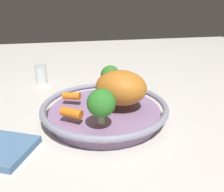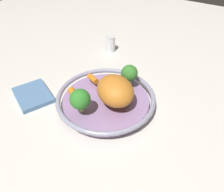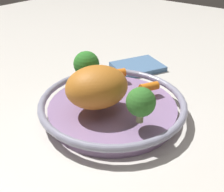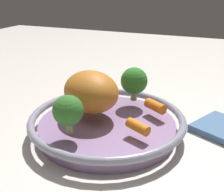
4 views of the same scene
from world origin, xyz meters
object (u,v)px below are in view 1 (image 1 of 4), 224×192
(serving_bowl, at_px, (105,110))
(broccoli_floret_large, at_px, (110,75))
(salt_shaker, at_px, (41,74))
(baby_carrot_right, at_px, (71,113))
(baby_carrot_center, at_px, (72,96))
(broccoli_floret_edge, at_px, (101,103))
(roast_chicken_piece, at_px, (121,88))

(serving_bowl, distance_m, broccoli_floret_large, 0.11)
(serving_bowl, distance_m, salt_shaker, 0.35)
(baby_carrot_right, relative_size, baby_carrot_center, 1.08)
(serving_bowl, distance_m, baby_carrot_right, 0.10)
(serving_bowl, bearing_deg, broccoli_floret_edge, 76.04)
(serving_bowl, bearing_deg, salt_shaker, -61.02)
(serving_bowl, height_order, baby_carrot_center, baby_carrot_center)
(broccoli_floret_edge, distance_m, salt_shaker, 0.43)
(roast_chicken_piece, height_order, baby_carrot_right, roast_chicken_piece)
(serving_bowl, distance_m, broccoli_floret_edge, 0.12)
(roast_chicken_piece, relative_size, broccoli_floret_large, 1.80)
(roast_chicken_piece, xyz_separation_m, baby_carrot_center, (0.11, -0.05, -0.03))
(roast_chicken_piece, distance_m, baby_carrot_center, 0.13)
(baby_carrot_right, bearing_deg, baby_carrot_center, -93.31)
(broccoli_floret_large, bearing_deg, salt_shaker, -46.84)
(roast_chicken_piece, height_order, baby_carrot_center, roast_chicken_piece)
(roast_chicken_piece, relative_size, broccoli_floret_edge, 1.67)
(baby_carrot_right, relative_size, salt_shaker, 0.69)
(serving_bowl, height_order, broccoli_floret_large, broccoli_floret_large)
(broccoli_floret_large, relative_size, salt_shaker, 1.00)
(serving_bowl, xyz_separation_m, baby_carrot_center, (0.08, -0.04, 0.03))
(serving_bowl, height_order, broccoli_floret_edge, broccoli_floret_edge)
(baby_carrot_right, bearing_deg, broccoli_floret_large, -128.34)
(baby_carrot_center, bearing_deg, salt_shaker, -70.73)
(baby_carrot_right, relative_size, broccoli_floret_large, 0.69)
(broccoli_floret_large, bearing_deg, broccoli_floret_edge, 72.96)
(baby_carrot_center, xyz_separation_m, broccoli_floret_edge, (-0.05, 0.13, 0.03))
(baby_carrot_center, distance_m, salt_shaker, 0.28)
(broccoli_floret_large, bearing_deg, baby_carrot_right, 51.66)
(broccoli_floret_edge, relative_size, salt_shaker, 1.08)
(roast_chicken_piece, bearing_deg, baby_carrot_right, 21.45)
(baby_carrot_right, bearing_deg, salt_shaker, -76.48)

